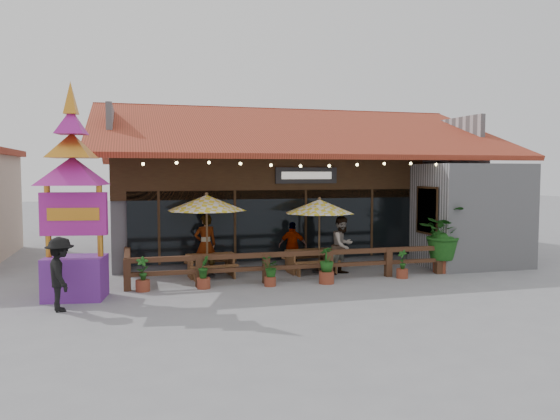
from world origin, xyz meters
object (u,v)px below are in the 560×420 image
object	(u,v)px
picnic_table_left	(211,262)
picnic_table_right	(311,257)
thai_sign_tower	(73,177)
pedestrian	(60,274)
umbrella_right	(319,207)
tropical_plant	(443,234)
umbrella_left	(207,203)

from	to	relation	value
picnic_table_left	picnic_table_right	world-z (taller)	picnic_table_right
thai_sign_tower	pedestrian	distance (m)	2.63
umbrella_right	picnic_table_left	distance (m)	3.95
umbrella_right	picnic_table_right	world-z (taller)	umbrella_right
tropical_plant	pedestrian	xyz separation A→B (m)	(-11.57, -2.05, -0.37)
umbrella_left	picnic_table_left	xyz separation A→B (m)	(0.11, -0.05, -1.85)
umbrella_right	tropical_plant	distance (m)	4.18
tropical_plant	umbrella_right	bearing A→B (deg)	164.88
umbrella_left	tropical_plant	size ratio (longest dim) A/B	1.46
umbrella_right	tropical_plant	xyz separation A→B (m)	(3.94, -1.06, -0.92)
pedestrian	thai_sign_tower	bearing A→B (deg)	-24.38
picnic_table_right	thai_sign_tower	bearing A→B (deg)	-164.73
umbrella_left	umbrella_right	size ratio (longest dim) A/B	1.21
umbrella_left	pedestrian	bearing A→B (deg)	-139.87
umbrella_right	tropical_plant	bearing A→B (deg)	-15.12
umbrella_right	tropical_plant	world-z (taller)	umbrella_right
umbrella_left	thai_sign_tower	size ratio (longest dim) A/B	0.53
picnic_table_left	thai_sign_tower	world-z (taller)	thai_sign_tower
picnic_table_left	tropical_plant	xyz separation A→B (m)	(7.50, -1.23, 0.77)
umbrella_left	picnic_table_left	size ratio (longest dim) A/B	2.02
picnic_table_left	thai_sign_tower	xyz separation A→B (m)	(-3.84, -2.05, 2.71)
umbrella_left	picnic_table_left	world-z (taller)	umbrella_left
umbrella_left	tropical_plant	bearing A→B (deg)	-9.55
thai_sign_tower	picnic_table_left	bearing A→B (deg)	28.11
picnic_table_right	pedestrian	xyz separation A→B (m)	(-7.35, -3.18, 0.38)
umbrella_left	pedestrian	size ratio (longest dim) A/B	1.80
umbrella_left	picnic_table_left	distance (m)	1.86
thai_sign_tower	picnic_table_right	bearing A→B (deg)	15.27
tropical_plant	pedestrian	distance (m)	11.75
umbrella_left	picnic_table_right	size ratio (longest dim) A/B	1.94
thai_sign_tower	tropical_plant	distance (m)	11.54
umbrella_left	picnic_table_right	xyz separation A→B (m)	(3.39, -0.16, -1.83)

